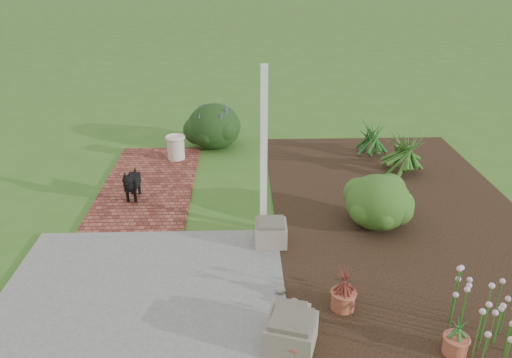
{
  "coord_description": "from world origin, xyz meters",
  "views": [
    {
      "loc": [
        -0.02,
        -6.49,
        3.86
      ],
      "look_at": [
        0.2,
        0.4,
        0.7
      ],
      "focal_mm": 35.0,
      "sensor_mm": 36.0,
      "label": 1
    }
  ],
  "objects_px": {
    "stone_trough_near": "(291,334)",
    "black_dog": "(132,182)",
    "cream_ceramic_urn": "(176,148)",
    "evergreen_shrub": "(378,201)"
  },
  "relations": [
    {
      "from": "stone_trough_near",
      "to": "black_dog",
      "type": "xyz_separation_m",
      "value": [
        -2.33,
        3.52,
        0.15
      ]
    },
    {
      "from": "cream_ceramic_urn",
      "to": "evergreen_shrub",
      "type": "relative_size",
      "value": 0.47
    },
    {
      "from": "black_dog",
      "to": "cream_ceramic_urn",
      "type": "xyz_separation_m",
      "value": [
        0.52,
        1.8,
        -0.09
      ]
    },
    {
      "from": "cream_ceramic_urn",
      "to": "evergreen_shrub",
      "type": "distance_m",
      "value": 4.36
    },
    {
      "from": "black_dog",
      "to": "cream_ceramic_urn",
      "type": "relative_size",
      "value": 1.34
    },
    {
      "from": "cream_ceramic_urn",
      "to": "stone_trough_near",
      "type": "bearing_deg",
      "value": -71.23
    },
    {
      "from": "stone_trough_near",
      "to": "evergreen_shrub",
      "type": "xyz_separation_m",
      "value": [
        1.55,
        2.55,
        0.24
      ]
    },
    {
      "from": "stone_trough_near",
      "to": "evergreen_shrub",
      "type": "bearing_deg",
      "value": 58.69
    },
    {
      "from": "black_dog",
      "to": "evergreen_shrub",
      "type": "height_order",
      "value": "evergreen_shrub"
    },
    {
      "from": "black_dog",
      "to": "evergreen_shrub",
      "type": "relative_size",
      "value": 0.63
    }
  ]
}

